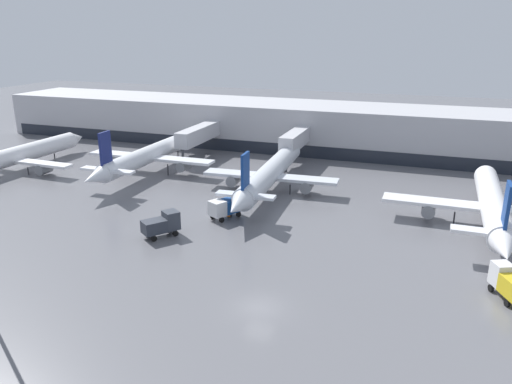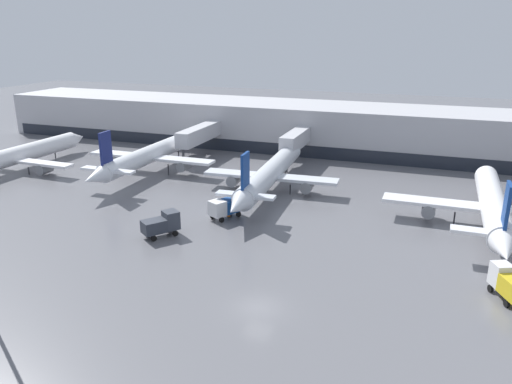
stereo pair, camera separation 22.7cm
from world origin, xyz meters
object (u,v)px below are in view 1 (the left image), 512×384
object	(u,v)px
parked_jet_1	(493,205)
traffic_cone_0	(229,214)
parked_jet_0	(150,154)
parked_jet_4	(270,173)
service_truck_2	(226,206)
service_truck_3	(162,224)
parked_jet_3	(12,157)
traffic_cone_2	(444,202)
service_truck_0	(508,282)

from	to	relation	value
parked_jet_1	traffic_cone_0	distance (m)	32.94
parked_jet_0	parked_jet_4	bearing A→B (deg)	-97.65
parked_jet_0	parked_jet_4	size ratio (longest dim) A/B	0.97
service_truck_2	service_truck_3	distance (m)	9.39
parked_jet_3	traffic_cone_2	world-z (taller)	parked_jet_3
parked_jet_1	service_truck_3	size ratio (longest dim) A/B	7.13
service_truck_3	traffic_cone_2	xyz separation A→B (m)	(31.43, 23.48, -1.25)
parked_jet_1	service_truck_2	bearing A→B (deg)	104.24
traffic_cone_0	parked_jet_3	bearing A→B (deg)	170.10
parked_jet_0	parked_jet_1	world-z (taller)	parked_jet_0
service_truck_3	traffic_cone_2	world-z (taller)	service_truck_3
parked_jet_3	parked_jet_0	bearing A→B (deg)	-69.90
service_truck_0	service_truck_2	size ratio (longest dim) A/B	0.91
service_truck_2	service_truck_0	bearing A→B (deg)	99.06
service_truck_0	parked_jet_3	bearing A→B (deg)	51.26
parked_jet_3	parked_jet_4	world-z (taller)	parked_jet_4
parked_jet_4	parked_jet_0	bearing A→B (deg)	79.22
parked_jet_0	traffic_cone_0	size ratio (longest dim) A/B	55.76
parked_jet_0	service_truck_0	world-z (taller)	parked_jet_0
parked_jet_4	service_truck_3	bearing A→B (deg)	159.29
parked_jet_1	service_truck_0	size ratio (longest dim) A/B	7.24
parked_jet_0	service_truck_2	xyz separation A→B (m)	(20.64, -15.65, -1.59)
traffic_cone_2	parked_jet_3	bearing A→B (deg)	-174.15
parked_jet_1	parked_jet_0	bearing A→B (deg)	81.99
parked_jet_3	service_truck_3	world-z (taller)	parked_jet_3
parked_jet_0	service_truck_3	xyz separation A→B (m)	(15.96, -23.79, -1.58)
service_truck_3	service_truck_2	bearing A→B (deg)	6.24
service_truck_2	parked_jet_4	bearing A→B (deg)	-161.86
parked_jet_1	traffic_cone_2	bearing A→B (deg)	36.78
parked_jet_4	traffic_cone_2	bearing A→B (deg)	-87.12
traffic_cone_2	service_truck_0	bearing A→B (deg)	-77.90
parked_jet_4	service_truck_3	world-z (taller)	parked_jet_4
parked_jet_1	service_truck_2	distance (m)	33.17
parked_jet_3	traffic_cone_0	world-z (taller)	parked_jet_3
parked_jet_1	parked_jet_4	size ratio (longest dim) A/B	0.92
parked_jet_4	service_truck_3	xyz separation A→B (m)	(-6.55, -20.81, -1.26)
parked_jet_4	service_truck_3	distance (m)	21.86
service_truck_3	traffic_cone_2	size ratio (longest dim) A/B	7.13
service_truck_2	traffic_cone_0	world-z (taller)	service_truck_2
parked_jet_4	service_truck_3	size ratio (longest dim) A/B	7.77
parked_jet_0	parked_jet_3	world-z (taller)	parked_jet_0
parked_jet_4	traffic_cone_0	bearing A→B (deg)	168.79
parked_jet_3	service_truck_0	xyz separation A→B (m)	(75.49, -18.30, -0.96)
parked_jet_4	service_truck_0	world-z (taller)	parked_jet_4
service_truck_2	traffic_cone_2	size ratio (longest dim) A/B	7.68
service_truck_2	traffic_cone_2	distance (m)	30.85
service_truck_0	service_truck_3	world-z (taller)	service_truck_0
parked_jet_4	traffic_cone_0	size ratio (longest dim) A/B	57.20
parked_jet_3	traffic_cone_0	distance (m)	44.17
parked_jet_0	traffic_cone_2	world-z (taller)	parked_jet_0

